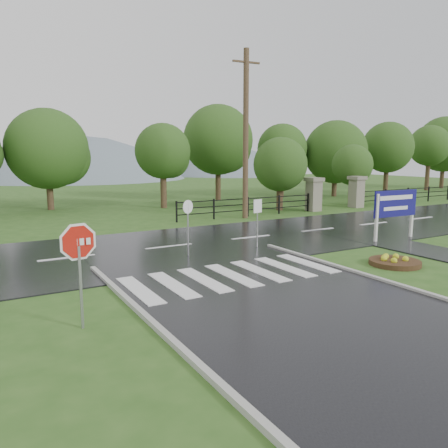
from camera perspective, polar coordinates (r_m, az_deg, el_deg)
ground at (r=9.93m, az=16.61°, el=-13.52°), size 120.00×120.00×0.00m
main_road at (r=17.97m, az=-7.19°, el=-3.06°), size 90.00×8.00×0.04m
walkway at (r=18.75m, az=25.70°, el=-3.38°), size 2.20×11.00×0.04m
crosswalk at (r=13.61m, az=1.09°, el=-6.67°), size 6.50×2.80×0.02m
pillar_west at (r=29.85m, az=11.64°, el=3.92°), size 1.00×1.00×2.24m
pillar_east at (r=32.64m, az=16.92°, el=4.14°), size 1.00×1.00×2.24m
fence_west at (r=26.71m, az=3.15°, el=2.54°), size 9.58×0.08×1.20m
fence_east at (r=41.16m, az=27.22°, el=3.86°), size 20.58×0.08×1.20m
hills at (r=74.49m, az=-21.18°, el=-6.58°), size 102.00×48.00×48.00m
treeline at (r=31.42m, az=-15.48°, el=1.87°), size 83.20×5.20×10.00m
stop_sign at (r=9.78m, az=-18.45°, el=-3.31°), size 1.08×0.24×2.47m
estate_billboard at (r=20.57m, az=21.48°, el=2.21°), size 2.53×0.17×2.21m
flower_bed at (r=16.11m, az=21.41°, el=-4.56°), size 1.72×1.72×0.34m
reg_sign_small at (r=17.56m, az=4.40°, el=1.40°), size 0.44×0.10×1.98m
reg_sign_round at (r=15.99m, az=-4.73°, el=0.41°), size 0.47×0.18×2.12m
utility_pole_east at (r=25.86m, az=2.86°, el=11.64°), size 1.72×0.32×9.68m
entrance_tree_left at (r=29.82m, az=7.36°, el=7.70°), size 3.62×3.62×4.91m
entrance_tree_right at (r=34.33m, az=16.41°, el=7.38°), size 3.03×3.03×4.51m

